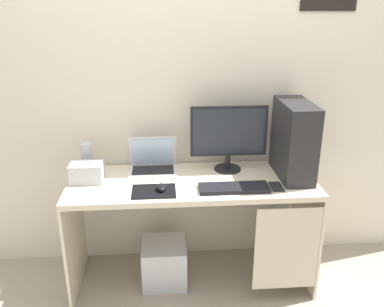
% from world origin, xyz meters
% --- Properties ---
extents(ground_plane, '(8.00, 8.00, 0.00)m').
position_xyz_m(ground_plane, '(0.00, 0.00, 0.00)').
color(ground_plane, '#9E9384').
extents(wall_back, '(4.00, 0.05, 2.60)m').
position_xyz_m(wall_back, '(0.00, 0.33, 1.30)').
color(wall_back, beige).
rests_on(wall_back, ground_plane).
extents(desk, '(1.55, 0.58, 0.74)m').
position_xyz_m(desk, '(0.02, -0.01, 0.60)').
color(desk, beige).
rests_on(desk, ground_plane).
extents(pc_tower, '(0.18, 0.42, 0.48)m').
position_xyz_m(pc_tower, '(0.65, 0.03, 0.98)').
color(pc_tower, '#232326').
rests_on(pc_tower, desk).
extents(monitor, '(0.50, 0.18, 0.44)m').
position_xyz_m(monitor, '(0.25, 0.14, 0.98)').
color(monitor, black).
rests_on(monitor, desk).
extents(laptop, '(0.31, 0.23, 0.23)m').
position_xyz_m(laptop, '(-0.25, 0.17, 0.79)').
color(laptop, silver).
rests_on(laptop, desk).
extents(speaker, '(0.08, 0.08, 0.19)m').
position_xyz_m(speaker, '(-0.68, 0.19, 0.84)').
color(speaker, '#B7BCC6').
rests_on(speaker, desk).
extents(projector, '(0.20, 0.14, 0.12)m').
position_xyz_m(projector, '(-0.66, 0.03, 0.80)').
color(projector, '#B7BCC6').
rests_on(projector, desk).
extents(keyboard, '(0.42, 0.14, 0.02)m').
position_xyz_m(keyboard, '(0.24, -0.16, 0.75)').
color(keyboard, black).
rests_on(keyboard, desk).
extents(mousepad, '(0.26, 0.20, 0.00)m').
position_xyz_m(mousepad, '(-0.24, -0.15, 0.74)').
color(mousepad, black).
rests_on(mousepad, desk).
extents(mouse_left, '(0.06, 0.10, 0.03)m').
position_xyz_m(mouse_left, '(-0.19, -0.14, 0.76)').
color(mouse_left, black).
rests_on(mouse_left, mousepad).
extents(cell_phone, '(0.07, 0.13, 0.01)m').
position_xyz_m(cell_phone, '(0.50, -0.15, 0.75)').
color(cell_phone, '#232326').
rests_on(cell_phone, desk).
extents(subwoofer, '(0.29, 0.29, 0.29)m').
position_xyz_m(subwoofer, '(-0.19, -0.02, 0.15)').
color(subwoofer, '#B7BCC6').
rests_on(subwoofer, ground_plane).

